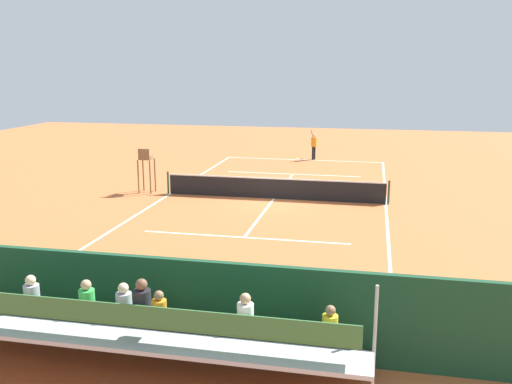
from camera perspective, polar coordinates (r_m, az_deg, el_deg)
The scene contains 12 objects.
ground_plane at distance 25.62m, azimuth 1.84°, elevation -0.68°, with size 60.00×60.00×0.00m, color #BC6033.
court_line_markings at distance 25.65m, azimuth 1.85°, elevation -0.66°, with size 10.10×22.20×0.01m.
tennis_net at distance 25.51m, azimuth 1.85°, elevation 0.41°, with size 10.30×0.10×1.07m.
backdrop_wall at distance 12.42m, azimuth -9.71°, elevation -10.94°, with size 18.00×0.16×2.00m, color #194228.
bleacher_stand at distance 11.32m, azimuth -12.26°, elevation -13.80°, with size 9.06×2.40×2.48m.
umpire_chair at distance 27.11m, azimuth -11.16°, elevation 2.67°, with size 0.67×0.67×2.14m.
courtside_bench at distance 12.60m, azimuth 3.38°, elevation -12.62°, with size 1.80×0.40×0.93m.
equipment_bag at distance 13.09m, azimuth -6.16°, elevation -13.49°, with size 0.90×0.36×0.36m, color black.
tennis_player at distance 36.32m, azimuth 5.91°, elevation 4.88°, with size 0.47×0.56×1.93m.
tennis_racket at distance 36.64m, azimuth 4.34°, elevation 3.40°, with size 0.57×0.43×0.03m.
tennis_ball_near at distance 33.51m, azimuth 7.30°, elevation 2.48°, with size 0.07×0.07×0.07m, color #CCDB33.
tennis_ball_far at distance 34.98m, azimuth 3.79°, elevation 2.99°, with size 0.07×0.07×0.07m, color #CCDB33.
Camera 1 is at (-4.32, 24.54, 5.95)m, focal length 39.28 mm.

